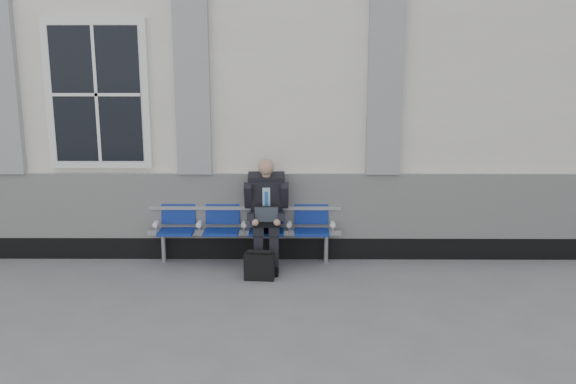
{
  "coord_description": "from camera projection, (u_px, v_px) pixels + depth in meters",
  "views": [
    {
      "loc": [
        2.89,
        -6.97,
        2.87
      ],
      "look_at": [
        2.85,
        0.9,
        1.07
      ],
      "focal_mm": 40.0,
      "sensor_mm": 36.0,
      "label": 1
    }
  ],
  "objects": [
    {
      "name": "ground",
      "position": [
        43.0,
        298.0,
        7.45
      ],
      "size": [
        70.0,
        70.0,
        0.0
      ],
      "primitive_type": "plane",
      "color": "slate",
      "rests_on": "ground"
    },
    {
      "name": "station_building",
      "position": [
        112.0,
        87.0,
        10.34
      ],
      "size": [
        14.4,
        4.4,
        4.49
      ],
      "color": "white",
      "rests_on": "ground"
    },
    {
      "name": "bench",
      "position": [
        244.0,
        223.0,
        8.61
      ],
      "size": [
        2.6,
        0.47,
        0.91
      ],
      "color": "#9EA0A3",
      "rests_on": "ground"
    },
    {
      "name": "businessman",
      "position": [
        266.0,
        209.0,
        8.42
      ],
      "size": [
        0.59,
        0.79,
        1.44
      ],
      "color": "black",
      "rests_on": "ground"
    },
    {
      "name": "briefcase",
      "position": [
        259.0,
        266.0,
        8.03
      ],
      "size": [
        0.39,
        0.19,
        0.39
      ],
      "color": "black",
      "rests_on": "ground"
    }
  ]
}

